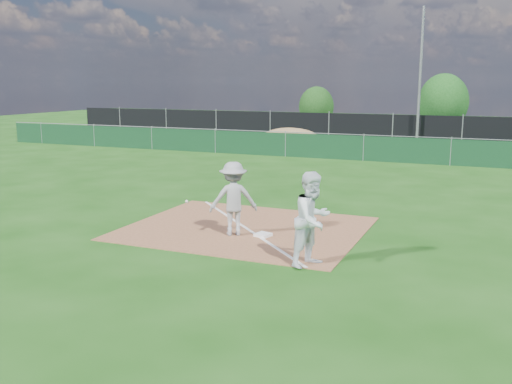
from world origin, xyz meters
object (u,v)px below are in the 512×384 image
first_base (263,235)px  play_at_first (233,199)px  runner (313,219)px  car_left (314,123)px  light_pole (420,77)px  tree_left (316,107)px  tree_mid (443,102)px  car_right (488,130)px  car_mid (403,127)px

first_base → play_at_first: size_ratio=0.18×
runner → car_left: 30.06m
light_pole → tree_left: 14.17m
tree_left → tree_mid: (9.89, 0.10, 0.52)m
car_right → first_base: bearing=172.5°
car_left → car_right: 11.65m
play_at_first → tree_mid: size_ratio=0.45×
tree_left → light_pole: bearing=-47.7°
first_base → car_mid: bearing=91.5°
first_base → tree_mid: (1.24, 32.71, 2.19)m
first_base → runner: 2.61m
runner → car_mid: bearing=28.5°
first_base → runner: size_ratio=0.17×
car_left → tree_mid: bearing=-70.0°
car_left → car_mid: 6.41m
car_left → play_at_first: bearing=179.0°
light_pole → car_right: 7.28m
tree_mid → first_base: bearing=-92.2°
car_right → tree_left: (-13.21, 5.09, 1.05)m
tree_mid → play_at_first: bearing=-93.4°
light_pole → tree_mid: light_pole is taller
first_base → play_at_first: 1.16m
light_pole → tree_left: size_ratio=2.38×
light_pole → car_left: bearing=148.6°
tree_left → car_right: bearing=-21.1°
first_base → tree_left: tree_left is taller
light_pole → first_base: 22.63m
runner → tree_left: bearing=40.3°
car_left → first_base: bearing=-179.5°
play_at_first → car_right: (5.29, 27.67, -0.26)m
runner → tree_left: tree_left is taller
runner → car_right: runner is taller
runner → tree_left: (-10.43, 34.26, 0.73)m
light_pole → play_at_first: 22.68m
light_pole → first_base: bearing=-92.0°
runner → car_mid: runner is taller
car_mid → tree_mid: tree_mid is taller
car_left → car_right: car_left is taller
runner → car_left: size_ratio=0.42×
first_base → car_left: car_left is taller
first_base → car_left: size_ratio=0.07×
tree_mid → car_left: bearing=-145.9°
play_at_first → tree_left: 33.71m
light_pole → car_mid: light_pole is taller
play_at_first → tree_mid: (1.97, 32.85, 1.31)m
car_right → tree_left: size_ratio=1.37×
tree_left → play_at_first: bearing=-76.4°
car_mid → car_left: bearing=88.8°
car_left → tree_left: 5.84m
runner → car_right: bearing=17.9°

